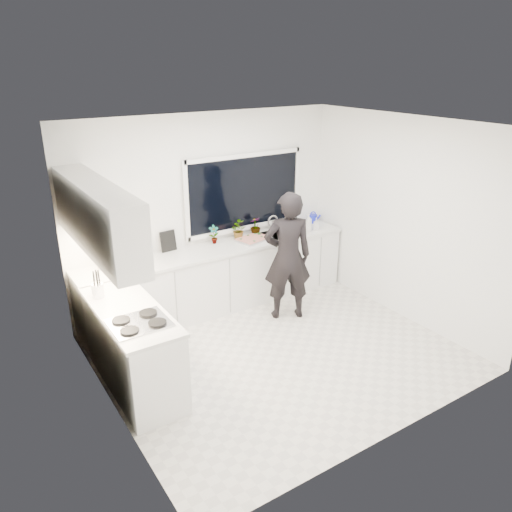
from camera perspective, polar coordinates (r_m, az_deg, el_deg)
floor at (r=6.20m, az=2.57°, el=-11.05°), size 4.00×3.50×0.02m
wall_back at (r=7.01m, az=-5.63°, el=5.07°), size 4.00×0.02×2.70m
wall_left at (r=4.78m, az=-17.21°, el=-3.93°), size 0.02×3.50×2.70m
wall_right at (r=6.90m, az=16.54°, el=3.98°), size 0.02×3.50×2.70m
ceiling at (r=5.26m, az=3.08°, el=14.77°), size 4.00×3.50×0.02m
window at (r=7.21m, az=-1.31°, el=7.29°), size 1.80×0.02×1.00m
base_cabinets_back at (r=7.07m, az=-4.20°, el=-2.62°), size 3.92×0.58×0.88m
base_cabinets_left at (r=5.59m, az=-13.86°, el=-10.28°), size 0.58×1.60×0.88m
countertop_back at (r=6.89m, az=-4.26°, el=0.85°), size 3.94×0.62×0.04m
countertop_left at (r=5.37m, az=-14.30°, el=-6.09°), size 0.62×1.60×0.04m
upper_cabinets at (r=5.30m, az=-17.73°, el=4.30°), size 0.34×2.10×0.70m
sink at (r=7.43m, az=2.81°, el=2.22°), size 0.58×0.42×0.14m
faucet at (r=7.53m, az=1.94°, el=3.79°), size 0.03×0.03×0.22m
stovetop at (r=5.05m, az=-13.21°, el=-7.39°), size 0.56×0.48×0.03m
person at (r=6.65m, az=3.63°, el=-0.06°), size 0.76×0.65×1.77m
pizza_tray at (r=7.12m, az=-0.32°, el=1.92°), size 0.54×0.45×0.03m
pizza at (r=7.11m, az=-0.32°, el=2.05°), size 0.49×0.40×0.01m
watering_can at (r=7.95m, az=6.50°, el=4.28°), size 0.15×0.15×0.13m
paper_towel_roll at (r=6.39m, az=-16.90°, el=-0.29°), size 0.14×0.14×0.26m
knife_block at (r=6.44m, az=-17.05°, el=-0.36°), size 0.16×0.14×0.22m
utensil_crock at (r=5.67m, az=-17.63°, el=-3.78°), size 0.16×0.16×0.16m
picture_frame_large at (r=6.79m, az=-10.01°, el=1.69°), size 0.22×0.04×0.28m
picture_frame_small at (r=6.63m, az=-13.66°, el=1.01°), size 0.24×0.12×0.30m
herb_plants at (r=7.17m, az=-1.99°, el=3.03°), size 0.85×0.24×0.27m
soap_bottles at (r=7.52m, az=6.27°, el=3.76°), size 0.28×0.15×0.27m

